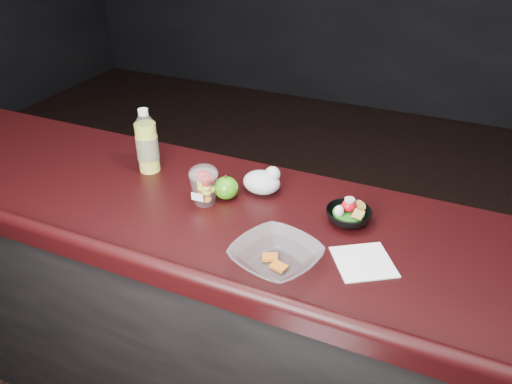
# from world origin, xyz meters

# --- Properties ---
(counter) EXTENTS (4.06, 0.71, 1.02)m
(counter) POSITION_xyz_m (0.00, 0.30, 0.51)
(counter) COLOR black
(counter) RESTS_ON ground
(lemonade_bottle) EXTENTS (0.08, 0.08, 0.25)m
(lemonade_bottle) POSITION_xyz_m (-0.40, 0.43, 1.12)
(lemonade_bottle) COLOR yellow
(lemonade_bottle) RESTS_ON counter
(fruit_cup) EXTENTS (0.10, 0.10, 0.14)m
(fruit_cup) POSITION_xyz_m (-0.10, 0.32, 1.09)
(fruit_cup) COLOR white
(fruit_cup) RESTS_ON counter
(green_apple) EXTENTS (0.09, 0.09, 0.09)m
(green_apple) POSITION_xyz_m (-0.05, 0.37, 1.06)
(green_apple) COLOR #31760D
(green_apple) RESTS_ON counter
(plastic_bag) EXTENTS (0.13, 0.11, 0.10)m
(plastic_bag) POSITION_xyz_m (0.05, 0.46, 1.06)
(plastic_bag) COLOR silver
(plastic_bag) RESTS_ON counter
(snack_bowl) EXTENTS (0.17, 0.17, 0.08)m
(snack_bowl) POSITION_xyz_m (0.38, 0.40, 1.05)
(snack_bowl) COLOR black
(snack_bowl) RESTS_ON counter
(takeout_bowl) EXTENTS (0.30, 0.30, 0.06)m
(takeout_bowl) POSITION_xyz_m (0.25, 0.10, 1.05)
(takeout_bowl) COLOR silver
(takeout_bowl) RESTS_ON counter
(paper_napkin) EXTENTS (0.22, 0.22, 0.00)m
(paper_napkin) POSITION_xyz_m (0.47, 0.22, 1.02)
(paper_napkin) COLOR white
(paper_napkin) RESTS_ON counter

